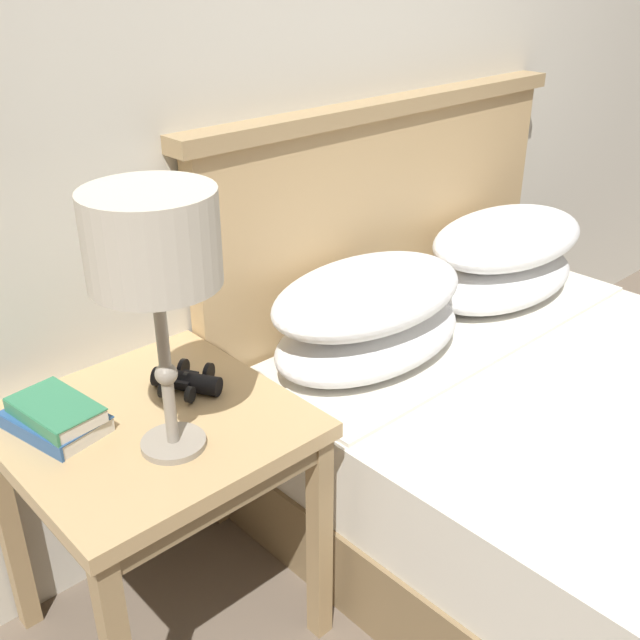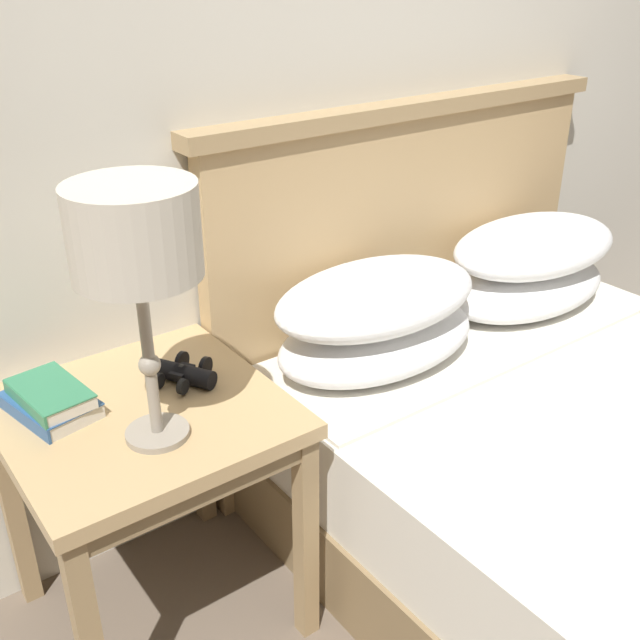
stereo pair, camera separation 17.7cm
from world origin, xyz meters
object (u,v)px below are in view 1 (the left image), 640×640
at_px(table_lamp, 153,247).
at_px(book_on_nightstand, 55,422).
at_px(nightstand, 153,450).
at_px(bed, 596,456).
at_px(binoculars_pair, 187,381).
at_px(book_stacked_on_top, 55,410).

height_order(table_lamp, book_on_nightstand, table_lamp).
relative_size(nightstand, bed, 0.33).
height_order(nightstand, table_lamp, table_lamp).
xyz_separation_m(bed, table_lamp, (-1.01, 0.42, 0.73)).
xyz_separation_m(bed, book_on_nightstand, (-1.15, 0.63, 0.33)).
distance_m(nightstand, binoculars_pair, 0.17).
height_order(table_lamp, book_stacked_on_top, table_lamp).
distance_m(table_lamp, book_on_nightstand, 0.48).
bearing_deg(nightstand, bed, -28.27).
bearing_deg(bed, book_stacked_on_top, 151.61).
bearing_deg(book_stacked_on_top, table_lamp, -54.90).
xyz_separation_m(nightstand, book_stacked_on_top, (-0.16, 0.09, 0.13)).
relative_size(book_on_nightstand, book_stacked_on_top, 1.10).
height_order(bed, binoculars_pair, bed).
xyz_separation_m(nightstand, bed, (0.99, -0.53, -0.23)).
distance_m(book_on_nightstand, book_stacked_on_top, 0.03).
bearing_deg(book_on_nightstand, book_stacked_on_top, -82.06).
height_order(bed, table_lamp, table_lamp).
xyz_separation_m(bed, binoculars_pair, (-0.87, 0.58, 0.33)).
xyz_separation_m(nightstand, book_on_nightstand, (-0.16, 0.10, 0.10)).
xyz_separation_m(nightstand, binoculars_pair, (0.13, 0.04, 0.10)).
bearing_deg(bed, book_on_nightstand, 151.34).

